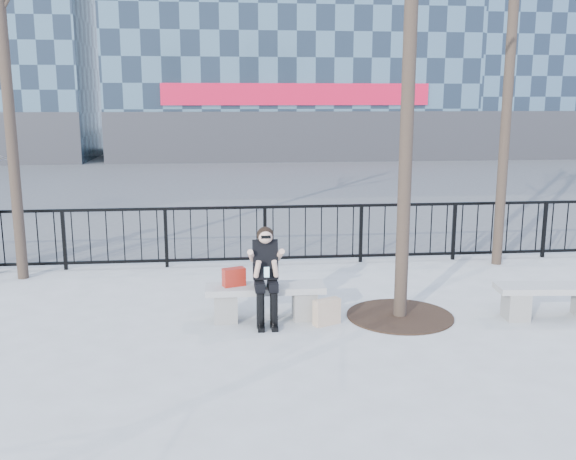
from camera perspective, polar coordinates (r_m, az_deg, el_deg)
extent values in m
plane|color=#999994|center=(9.07, -2.01, -7.90)|extent=(120.00, 120.00, 0.00)
cube|color=#474747|center=(23.73, -4.50, 4.30)|extent=(60.00, 23.00, 0.01)
cube|color=black|center=(11.71, -3.06, 2.03)|extent=(14.00, 0.05, 0.05)
cube|color=black|center=(11.91, -3.01, -2.53)|extent=(14.00, 0.05, 0.05)
cube|color=#2D2D30|center=(30.75, 0.78, 8.25)|extent=(18.00, 0.08, 2.40)
cube|color=#B80C2B|center=(30.64, 0.80, 11.98)|extent=(12.60, 0.12, 1.00)
cylinder|color=black|center=(8.81, 10.79, 16.11)|extent=(0.18, 0.18, 7.50)
cylinder|color=black|center=(11.55, -23.73, 11.77)|extent=(0.18, 0.18, 6.50)
cylinder|color=black|center=(12.24, 19.08, 13.22)|extent=(0.18, 0.18, 7.00)
cylinder|color=black|center=(9.29, 9.91, -7.52)|extent=(1.50, 1.50, 0.02)
cube|color=slate|center=(8.99, -5.55, -6.79)|extent=(0.32, 0.38, 0.40)
cube|color=slate|center=(9.06, 1.47, -6.59)|extent=(0.32, 0.38, 0.40)
cube|color=gray|center=(8.93, -2.03, -5.21)|extent=(1.65, 0.46, 0.09)
cube|color=slate|center=(9.57, 19.60, -6.33)|extent=(0.31, 0.36, 0.38)
cube|color=gray|center=(9.74, 22.51, -4.79)|extent=(1.58, 0.44, 0.09)
cube|color=#9E1E13|center=(8.89, -4.83, -4.19)|extent=(0.34, 0.24, 0.25)
cube|color=beige|center=(8.82, 3.47, -7.27)|extent=(0.40, 0.29, 0.36)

